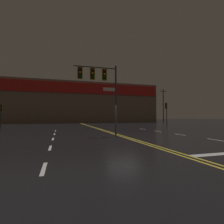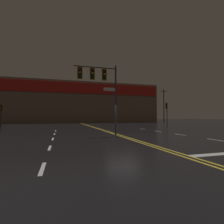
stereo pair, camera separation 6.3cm
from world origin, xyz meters
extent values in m
plane|color=black|center=(0.00, 0.00, 0.00)|extent=(200.00, 200.00, 0.00)
cube|color=gold|center=(-0.15, 0.00, 0.00)|extent=(0.12, 60.00, 0.01)
cube|color=gold|center=(0.15, 0.00, 0.00)|extent=(0.12, 60.00, 0.01)
cube|color=silver|center=(-5.21, -7.20, 0.00)|extent=(0.12, 1.40, 0.01)
cube|color=silver|center=(-5.21, -3.60, 0.00)|extent=(0.12, 1.40, 0.01)
cube|color=silver|center=(-5.21, 0.00, 0.00)|extent=(0.12, 1.40, 0.01)
cube|color=silver|center=(-5.21, 3.60, 0.00)|extent=(0.12, 1.40, 0.01)
cube|color=silver|center=(-5.21, 7.20, 0.00)|extent=(0.12, 1.40, 0.01)
cube|color=silver|center=(5.21, -3.60, 0.00)|extent=(0.12, 1.40, 0.01)
cube|color=silver|center=(5.21, 0.00, 0.00)|extent=(0.12, 1.40, 0.01)
cube|color=silver|center=(5.21, 3.60, 0.00)|extent=(0.12, 1.40, 0.01)
cube|color=silver|center=(5.21, 7.20, 0.00)|extent=(0.12, 1.40, 0.01)
cylinder|color=#38383D|center=(-0.34, 0.90, 2.89)|extent=(0.14, 0.14, 5.78)
cylinder|color=#38383D|center=(-2.06, 0.90, 5.53)|extent=(3.43, 0.10, 0.10)
cube|color=black|center=(-1.32, 0.90, 4.99)|extent=(0.28, 0.24, 0.84)
cube|color=gold|center=(-1.32, 0.90, 4.99)|extent=(0.42, 0.08, 0.99)
sphere|color=#500705|center=(-1.32, 0.74, 5.24)|extent=(0.17, 0.17, 0.17)
sphere|color=orange|center=(-1.32, 0.74, 4.99)|extent=(0.17, 0.17, 0.17)
sphere|color=#084513|center=(-1.32, 0.74, 4.74)|extent=(0.17, 0.17, 0.17)
cube|color=black|center=(-2.31, 0.90, 4.99)|extent=(0.28, 0.24, 0.84)
cube|color=gold|center=(-2.31, 0.90, 4.99)|extent=(0.42, 0.08, 0.99)
sphere|color=#500705|center=(-2.31, 0.74, 5.24)|extent=(0.17, 0.17, 0.17)
sphere|color=orange|center=(-2.31, 0.74, 4.99)|extent=(0.17, 0.17, 0.17)
sphere|color=#084513|center=(-2.31, 0.74, 4.74)|extent=(0.17, 0.17, 0.17)
cube|color=black|center=(-3.29, 0.90, 4.99)|extent=(0.28, 0.24, 0.84)
cube|color=gold|center=(-3.29, 0.90, 4.99)|extent=(0.42, 0.08, 0.99)
sphere|color=#500705|center=(-3.29, 0.74, 5.24)|extent=(0.17, 0.17, 0.17)
sphere|color=orange|center=(-3.29, 0.74, 4.99)|extent=(0.17, 0.17, 0.17)
sphere|color=#084513|center=(-3.29, 0.74, 4.74)|extent=(0.17, 0.17, 0.17)
cylinder|color=#38383D|center=(-11.61, 11.08, 1.54)|extent=(0.13, 0.13, 3.07)
cube|color=black|center=(-11.61, 11.26, 2.60)|extent=(0.28, 0.24, 0.84)
cube|color=gold|center=(-11.61, 11.26, 2.60)|extent=(0.42, 0.08, 0.99)
sphere|color=#500705|center=(-11.61, 11.10, 2.86)|extent=(0.17, 0.17, 0.17)
sphere|color=orange|center=(-11.61, 11.10, 2.60)|extent=(0.17, 0.17, 0.17)
sphere|color=#084513|center=(-11.61, 11.10, 2.35)|extent=(0.17, 0.17, 0.17)
cylinder|color=#38383D|center=(11.70, 11.53, 1.90)|extent=(0.13, 0.13, 3.80)
cube|color=black|center=(11.70, 11.71, 3.33)|extent=(0.28, 0.24, 0.84)
cube|color=gold|center=(11.70, 11.71, 3.33)|extent=(0.42, 0.08, 0.99)
sphere|color=#500705|center=(11.70, 11.55, 3.58)|extent=(0.17, 0.17, 0.17)
sphere|color=orange|center=(11.70, 11.55, 3.33)|extent=(0.17, 0.17, 0.17)
sphere|color=#084513|center=(11.70, 11.55, 3.07)|extent=(0.17, 0.17, 0.17)
cube|color=#7A6651|center=(0.00, 36.63, 5.34)|extent=(43.77, 10.00, 10.67)
cube|color=red|center=(0.00, 31.53, 8.80)|extent=(42.89, 0.20, 2.67)
cube|color=white|center=(7.66, 31.48, 8.80)|extent=(3.20, 0.16, 0.90)
cylinder|color=#4C3828|center=(22.95, 29.74, 4.65)|extent=(0.26, 0.26, 9.30)
cube|color=#4C3828|center=(22.95, 29.74, 8.70)|extent=(2.20, 0.12, 0.12)
camera|label=1|loc=(-4.77, -12.79, 1.54)|focal=28.00mm
camera|label=2|loc=(-4.71, -12.81, 1.54)|focal=28.00mm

